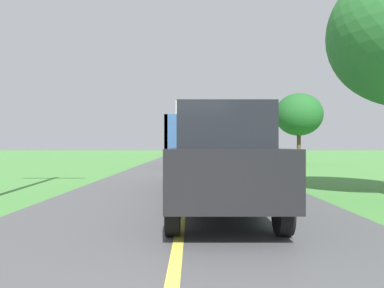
{
  "coord_description": "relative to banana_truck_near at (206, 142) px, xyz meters",
  "views": [
    {
      "loc": [
        0.18,
        0.2,
        1.34
      ],
      "look_at": [
        0.2,
        14.58,
        1.4
      ],
      "focal_mm": 34.19,
      "sensor_mm": 36.0,
      "label": 1
    }
  ],
  "objects": [
    {
      "name": "banana_truck_near",
      "position": [
        0.0,
        0.0,
        0.0
      ],
      "size": [
        2.38,
        5.82,
        2.8
      ],
      "color": "#2D2D30",
      "rests_on": "road_surface"
    },
    {
      "name": "banana_truck_far",
      "position": [
        -0.09,
        10.37,
        -0.01
      ],
      "size": [
        2.38,
        5.81,
        2.8
      ],
      "color": "#2D2D30",
      "rests_on": "road_surface"
    },
    {
      "name": "roadside_tree_near_left",
      "position": [
        7.24,
        14.1,
        2.1
      ],
      "size": [
        3.41,
        3.41,
        5.12
      ],
      "color": "#4C3823",
      "rests_on": "ground"
    },
    {
      "name": "following_car",
      "position": [
        0.01,
        -5.96,
        -0.4
      ],
      "size": [
        1.74,
        4.1,
        1.92
      ],
      "color": "black",
      "rests_on": "road_surface"
    }
  ]
}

